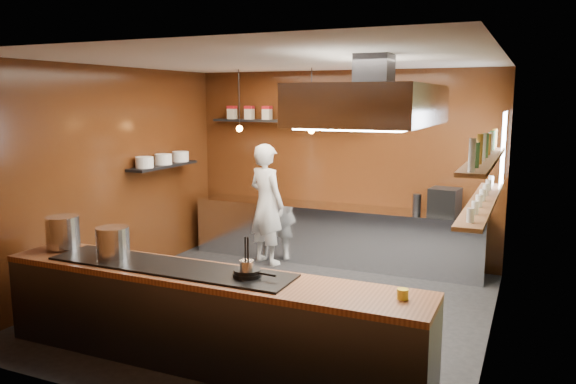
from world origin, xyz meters
The scene contains 26 objects.
floor centered at (0.00, 0.00, 0.00)m, with size 5.00×5.00×0.00m, color black.
back_wall centered at (0.00, 2.50, 1.50)m, with size 5.00×5.00×0.00m, color #37150A.
left_wall centered at (-2.50, 0.00, 1.50)m, with size 5.00×5.00×0.00m, color #37150A.
right_wall centered at (2.50, 0.00, 1.50)m, with size 5.00×5.00×0.00m, color brown.
ceiling centered at (0.00, 0.00, 3.00)m, with size 5.00×5.00×0.00m, color silver.
window_pane centered at (2.45, 1.70, 1.90)m, with size 1.00×1.00×0.00m, color white.
prep_counter centered at (0.00, 2.17, 0.45)m, with size 4.60×0.65×0.90m, color silver.
pass_counter centered at (0.00, -1.60, 0.47)m, with size 4.40×0.72×0.94m.
tin_shelf centered at (-0.90, 2.36, 2.20)m, with size 2.60×0.26×0.04m, color black.
plate_shelf centered at (-2.34, 1.00, 1.55)m, with size 0.30×1.40×0.04m, color black.
bottle_shelf_upper centered at (2.34, 0.30, 1.92)m, with size 0.26×2.80×0.04m, color brown.
bottle_shelf_lower centered at (2.34, 0.30, 1.45)m, with size 0.26×2.80×0.04m, color brown.
extractor_hood centered at (1.30, -0.40, 2.51)m, with size 1.20×2.00×0.72m.
pendant_left centered at (-1.40, 1.70, 2.15)m, with size 0.10×0.10×0.95m.
pendant_right centered at (-0.20, 1.70, 2.15)m, with size 0.10×0.10×0.95m.
storage_tins centered at (-0.75, 2.36, 2.33)m, with size 2.43×0.13×0.22m.
plate_stacks centered at (-2.34, 1.00, 1.65)m, with size 0.26×1.16×0.16m.
bottles centered at (2.34, 0.30, 2.06)m, with size 0.06×2.66×0.24m.
wine_glasses centered at (2.34, 0.30, 1.53)m, with size 0.07×2.37×0.13m.
stockpot_large centered at (-1.87, -1.50, 1.11)m, with size 0.36×0.36×0.35m, color silver.
stockpot_small centered at (-1.10, -1.58, 1.10)m, with size 0.34×0.34×0.32m, color silver.
utensil_crock centered at (0.50, -1.64, 1.02)m, with size 0.13×0.13×0.17m, color #B0B2B7.
frying_pan centered at (0.47, -1.58, 0.97)m, with size 0.44×0.27×0.07m.
butter_jar centered at (1.91, -1.54, 0.96)m, with size 0.10×0.10×0.09m, color yellow.
espresso_machine centered at (1.69, 2.14, 1.10)m, with size 0.40×0.38×0.40m, color black.
chef centered at (-0.94, 1.70, 0.94)m, with size 0.69×0.45×1.88m, color silver.
Camera 1 is at (2.84, -5.99, 2.56)m, focal length 35.00 mm.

